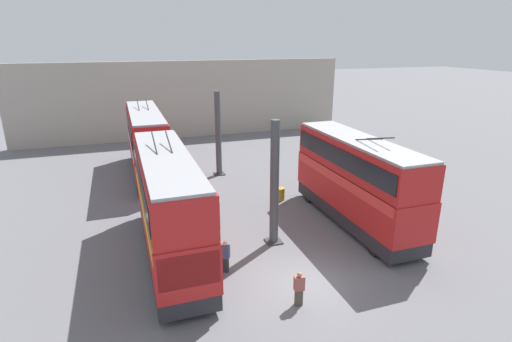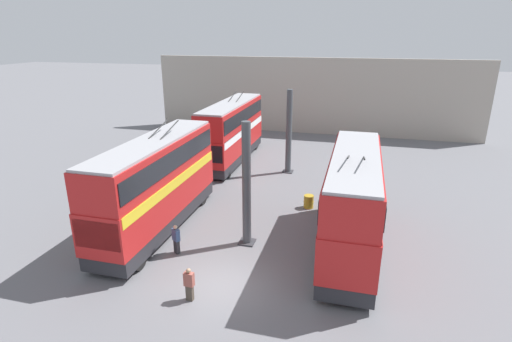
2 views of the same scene
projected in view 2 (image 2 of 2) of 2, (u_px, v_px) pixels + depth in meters
The scene contains 10 objects.
ground_plane at pixel (222, 285), 18.03m from camera, with size 240.00×240.00×0.00m, color slate.
depot_back_wall at pixel (312, 96), 44.18m from camera, with size 0.50×36.00×8.30m.
support_column_near at pixel (247, 187), 20.63m from camera, with size 0.83×0.83×6.70m.
support_column_far at pixel (289, 134), 31.67m from camera, with size 0.83×0.83×6.70m.
bus_left_far at pixel (353, 198), 20.07m from camera, with size 10.43×2.54×5.78m.
bus_right_mid at pixel (156, 180), 22.26m from camera, with size 11.00×2.54×5.93m.
bus_right_far at pixel (232, 128), 34.67m from camera, with size 11.40×2.54×5.80m.
person_by_right_row at pixel (176, 239), 20.40m from camera, with size 0.43×0.48×1.59m.
person_aisle_foreground at pixel (189, 284), 16.79m from camera, with size 0.27×0.44×1.54m.
oil_drum at pixel (309, 201), 25.91m from camera, with size 0.67×0.67×0.85m.
Camera 2 is at (-14.43, -5.40, 10.79)m, focal length 28.00 mm.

